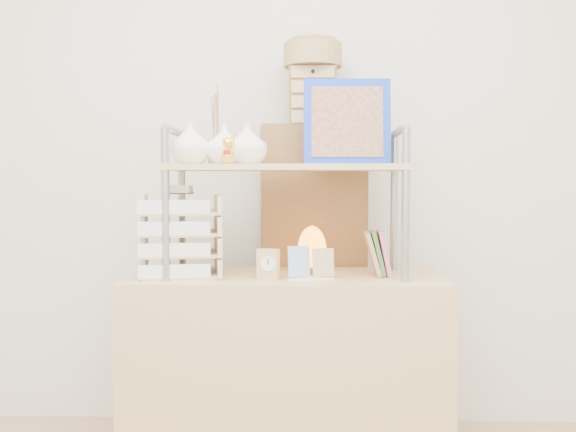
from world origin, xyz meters
The scene contains 9 objects.
desk centered at (0.00, 1.20, 0.38)m, with size 1.20×0.50×0.75m, color tan.
cabinet centered at (0.10, 1.57, 0.68)m, with size 0.45×0.24×1.35m, color brown.
hutch centered at (-0.08, 1.21, 1.20)m, with size 0.90×0.34×0.76m.
letter_tray centered at (-0.40, 1.17, 0.89)m, with size 0.33×0.32×0.34m.
salt_lamp centered at (0.10, 1.28, 0.84)m, with size 0.12×0.11×0.18m.
desk_clock centered at (-0.06, 1.09, 0.81)m, with size 0.09×0.05×0.11m.
postcard_stand centered at (0.09, 1.10, 0.79)m, with size 0.18×0.08×0.12m.
drawer_chest centered at (0.10, 1.55, 1.48)m, with size 0.20×0.16×0.25m.
woven_basket centered at (0.10, 1.55, 1.65)m, with size 0.25×0.25×0.10m, color olive.
Camera 1 is at (0.08, -1.24, 1.11)m, focal length 40.00 mm.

